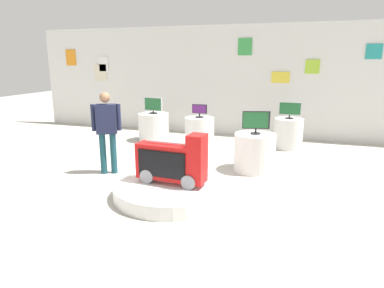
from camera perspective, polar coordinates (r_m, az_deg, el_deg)
name	(u,v)px	position (r m, az deg, el deg)	size (l,w,h in m)	color
ground_plane	(163,188)	(5.98, -4.95, -7.43)	(30.00, 30.00, 0.00)	#B2ADA3
back_wall_display	(224,81)	(10.09, 5.45, 10.57)	(12.31, 0.13, 3.15)	silver
main_display_pedestal	(172,189)	(5.62, -3.47, -7.66)	(1.90, 1.90, 0.22)	silver
novelty_firetruck_tv	(172,163)	(5.45, -3.36, -3.22)	(1.17, 0.44, 0.85)	gray
display_pedestal_left_rear	(199,132)	(8.68, 1.26, 2.05)	(0.75, 0.75, 0.76)	silver
tv_on_left_rear	(199,110)	(8.57, 1.27, 5.69)	(0.38, 0.21, 0.33)	black
display_pedestal_center_rear	(154,127)	(9.38, -6.51, 2.88)	(0.83, 0.83, 0.76)	silver
tv_on_center_rear	(153,105)	(9.28, -6.62, 6.57)	(0.57, 0.23, 0.44)	black
display_pedestal_right_rear	(288,133)	(8.85, 15.96, 1.74)	(0.71, 0.71, 0.76)	silver
tv_on_right_rear	(290,109)	(8.74, 16.23, 5.64)	(0.55, 0.20, 0.41)	black
display_pedestal_far_right	(255,152)	(6.89, 10.54, -1.39)	(0.82, 0.82, 0.76)	silver
tv_on_far_right	(256,121)	(6.75, 10.77, 3.81)	(0.53, 0.20, 0.45)	black
shopper_browsing_near_truck	(107,127)	(6.69, -14.24, 2.83)	(0.51, 0.34, 1.60)	#194751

